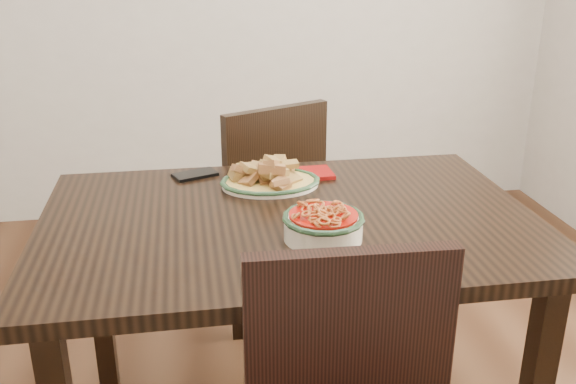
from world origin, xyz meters
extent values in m
cube|color=black|center=(-0.01, -0.14, 0.73)|extent=(1.31, 0.87, 0.04)
cube|color=black|center=(-0.58, 0.21, 0.35)|extent=(0.06, 0.06, 0.71)
cube|color=black|center=(0.56, 0.21, 0.35)|extent=(0.06, 0.06, 0.71)
cube|color=black|center=(-0.03, 0.66, 0.43)|extent=(0.56, 0.56, 0.04)
cube|color=black|center=(0.05, 0.89, 0.21)|extent=(0.04, 0.04, 0.41)
cube|color=black|center=(-0.26, 0.75, 0.21)|extent=(0.04, 0.04, 0.41)
cube|color=black|center=(0.19, 0.58, 0.21)|extent=(0.04, 0.04, 0.41)
cube|color=black|center=(-0.12, 0.44, 0.21)|extent=(0.04, 0.04, 0.41)
cube|color=black|center=(0.05, 0.49, 0.67)|extent=(0.40, 0.21, 0.44)
cube|color=black|center=(0.03, -0.64, 0.67)|extent=(0.42, 0.05, 0.44)
ellipsoid|color=#EDE1C8|center=(-0.03, 0.09, 0.76)|extent=(0.29, 0.22, 0.02)
ellipsoid|color=gold|center=(-0.03, 0.09, 0.76)|extent=(0.28, 0.21, 0.01)
torus|color=#1A3A1F|center=(-0.03, 0.09, 0.77)|extent=(0.23, 0.23, 0.01)
cylinder|color=beige|center=(0.05, -0.29, 0.78)|extent=(0.19, 0.19, 0.06)
torus|color=#18351C|center=(0.05, -0.29, 0.81)|extent=(0.20, 0.20, 0.02)
cylinder|color=#970F06|center=(0.05, -0.29, 0.81)|extent=(0.17, 0.17, 0.01)
cube|color=black|center=(-0.25, 0.22, 0.76)|extent=(0.15, 0.11, 0.01)
cube|color=maroon|center=(0.11, 0.17, 0.76)|extent=(0.14, 0.12, 0.01)
camera|label=1|loc=(-0.27, -1.68, 1.43)|focal=40.00mm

